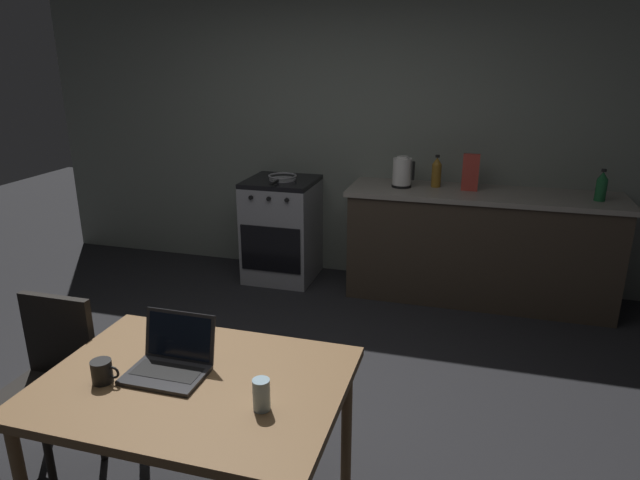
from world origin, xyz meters
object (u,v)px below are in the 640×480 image
at_px(coffee_mug, 102,372).
at_px(bottle_b, 437,172).
at_px(drinking_glass, 261,395).
at_px(cereal_box, 471,172).
at_px(chair, 49,377).
at_px(frying_pan, 282,177).
at_px(dining_table, 194,394).
at_px(laptop, 170,362).
at_px(stove_oven, 282,229).
at_px(electric_kettle, 402,172).
at_px(bottle, 602,186).

distance_m(coffee_mug, bottle_b, 3.20).
height_order(drinking_glass, cereal_box, cereal_box).
bearing_deg(chair, frying_pan, 92.09).
height_order(dining_table, laptop, laptop).
distance_m(frying_pan, cereal_box, 1.59).
bearing_deg(frying_pan, dining_table, -77.74).
bearing_deg(dining_table, laptop, 165.34).
xyz_separation_m(stove_oven, coffee_mug, (0.29, -2.93, 0.31)).
bearing_deg(dining_table, bottle_b, 76.30).
distance_m(stove_oven, frying_pan, 0.49).
xyz_separation_m(coffee_mug, bottle_b, (1.04, 3.01, 0.28)).
bearing_deg(coffee_mug, chair, 154.43).
relative_size(dining_table, coffee_mug, 10.04).
bearing_deg(frying_pan, electric_kettle, 1.57).
bearing_deg(coffee_mug, electric_kettle, 75.23).
relative_size(frying_pan, bottle_b, 1.59).
relative_size(frying_pan, drinking_glass, 3.43).
height_order(frying_pan, drinking_glass, frying_pan).
distance_m(bottle, frying_pan, 2.54).
bearing_deg(bottle, dining_table, -124.93).
bearing_deg(dining_table, cereal_box, 70.98).
bearing_deg(coffee_mug, drinking_glass, 0.54).
distance_m(frying_pan, coffee_mug, 2.92).
bearing_deg(bottle_b, laptop, -106.03).
relative_size(chair, electric_kettle, 3.47).
bearing_deg(laptop, dining_table, -10.73).
bearing_deg(dining_table, chair, 171.14).
bearing_deg(dining_table, drinking_glass, -17.32).
bearing_deg(bottle, cereal_box, 175.81).
xyz_separation_m(dining_table, laptop, (-0.12, 0.03, 0.11)).
bearing_deg(bottle, drinking_glass, -119.00).
relative_size(dining_table, chair, 1.38).
relative_size(chair, cereal_box, 2.99).
xyz_separation_m(bottle, drinking_glass, (-1.59, -2.87, -0.25)).
bearing_deg(frying_pan, chair, -95.25).
distance_m(laptop, drinking_glass, 0.48).
bearing_deg(frying_pan, bottle_b, 4.73).
distance_m(dining_table, electric_kettle, 2.88).
xyz_separation_m(electric_kettle, coffee_mug, (-0.77, -2.93, -0.27)).
bearing_deg(chair, dining_table, -1.53).
distance_m(chair, electric_kettle, 3.02).
distance_m(chair, drinking_glass, 1.24).
height_order(coffee_mug, drinking_glass, drinking_glass).
bearing_deg(laptop, drinking_glass, -12.71).
xyz_separation_m(electric_kettle, cereal_box, (0.54, 0.02, 0.03)).
bearing_deg(bottle_b, chair, -119.38).
bearing_deg(bottle_b, coffee_mug, -109.14).
bearing_deg(stove_oven, dining_table, -77.44).
bearing_deg(electric_kettle, coffee_mug, -104.77).
distance_m(chair, bottle_b, 3.22).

